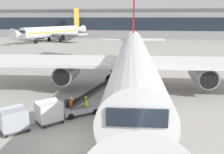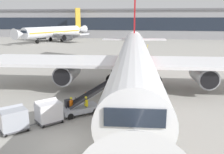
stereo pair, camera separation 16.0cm
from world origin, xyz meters
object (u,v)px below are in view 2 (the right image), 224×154
object	(u,v)px
parked_airplane	(134,58)
ground_crew_by_loader	(86,104)
belt_loader	(82,105)
ground_crew_by_carts	(71,105)
baggage_cart_lead	(49,111)
safety_cone_engine_keepout	(85,94)
baggage_cart_second	(13,119)
distant_airplane	(55,32)

from	to	relation	value
parked_airplane	ground_crew_by_loader	distance (m)	9.93
belt_loader	ground_crew_by_carts	size ratio (longest dim) A/B	2.82
baggage_cart_lead	ground_crew_by_carts	xyz separation A→B (m)	(1.37, 1.74, -0.00)
ground_crew_by_carts	safety_cone_engine_keepout	xyz separation A→B (m)	(-0.29, 5.43, -0.71)
belt_loader	safety_cone_engine_keepout	distance (m)	4.92
belt_loader	baggage_cart_second	distance (m)	6.07
parked_airplane	belt_loader	world-z (taller)	parked_airplane
baggage_cart_second	distant_airplane	xyz separation A→B (m)	(-26.45, 70.87, 2.57)
belt_loader	safety_cone_engine_keepout	xyz separation A→B (m)	(-1.12, 4.76, -0.56)
baggage_cart_second	safety_cone_engine_keepout	distance (m)	9.66
parked_airplane	baggage_cart_lead	size ratio (longest dim) A/B	18.35
belt_loader	distant_airplane	world-z (taller)	distant_airplane
parked_airplane	ground_crew_by_loader	bearing A→B (deg)	-111.56
belt_loader	baggage_cart_second	world-z (taller)	belt_loader
baggage_cart_lead	distant_airplane	bearing A→B (deg)	112.45
ground_crew_by_carts	safety_cone_engine_keepout	bearing A→B (deg)	93.05
parked_airplane	ground_crew_by_carts	distance (m)	10.81
ground_crew_by_loader	distant_airplane	size ratio (longest dim) A/B	0.05
baggage_cart_lead	ground_crew_by_loader	distance (m)	3.40
parked_airplane	belt_loader	size ratio (longest dim) A/B	9.53
baggage_cart_lead	belt_loader	bearing A→B (deg)	47.63
ground_crew_by_carts	baggage_cart_second	bearing A→B (deg)	-132.62
belt_loader	baggage_cart_lead	world-z (taller)	belt_loader
parked_airplane	distant_airplane	size ratio (longest dim) A/B	1.30
parked_airplane	ground_crew_by_carts	xyz separation A→B (m)	(-4.73, -9.28, -2.89)
parked_airplane	belt_loader	bearing A→B (deg)	-114.37
parked_airplane	safety_cone_engine_keepout	bearing A→B (deg)	-142.51
ground_crew_by_carts	safety_cone_engine_keepout	world-z (taller)	ground_crew_by_carts
baggage_cart_second	distant_airplane	size ratio (longest dim) A/B	0.07
baggage_cart_lead	ground_crew_by_carts	bearing A→B (deg)	51.81
baggage_cart_lead	distant_airplane	distance (m)	74.62
baggage_cart_lead	baggage_cart_second	xyz separation A→B (m)	(-2.03, -1.95, 0.00)
distant_airplane	parked_airplane	bearing A→B (deg)	-59.15
parked_airplane	safety_cone_engine_keepout	size ratio (longest dim) A/B	77.57
baggage_cart_lead	safety_cone_engine_keepout	world-z (taller)	baggage_cart_lead
baggage_cart_second	ground_crew_by_carts	xyz separation A→B (m)	(3.40, 3.69, -0.00)
parked_airplane	safety_cone_engine_keepout	distance (m)	7.28
safety_cone_engine_keepout	distant_airplane	bearing A→B (deg)	115.58
belt_loader	ground_crew_by_carts	distance (m)	1.07
parked_airplane	ground_crew_by_carts	world-z (taller)	parked_airplane
distant_airplane	baggage_cart_second	bearing A→B (deg)	-69.53
baggage_cart_second	distant_airplane	distance (m)	75.69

